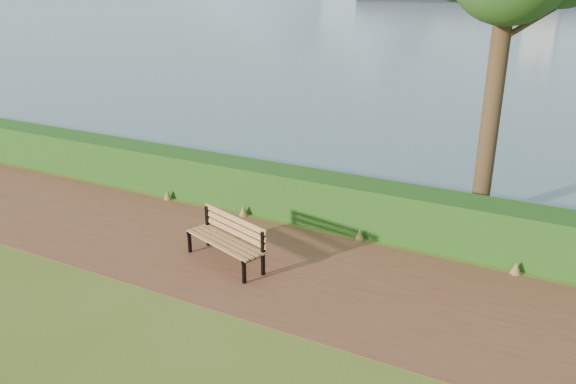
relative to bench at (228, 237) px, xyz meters
The scene contains 4 objects.
ground 0.53m from the bench, 26.07° to the right, with size 140.00×140.00×0.00m, color #4B5B1A.
path 0.56m from the bench, 53.10° to the left, with size 40.00×3.40×0.01m, color brown.
hedge 2.52m from the bench, 86.26° to the left, with size 32.00×0.85×1.00m, color #1A4313.
bench is the anchor object (origin of this frame).
Camera 1 is at (5.08, -7.48, 4.74)m, focal length 35.00 mm.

